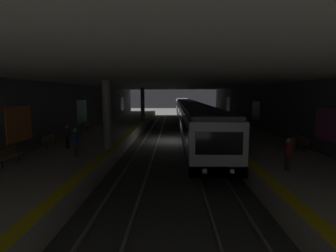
{
  "coord_description": "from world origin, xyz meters",
  "views": [
    {
      "loc": [
        -25.54,
        -0.04,
        4.72
      ],
      "look_at": [
        2.3,
        0.54,
        1.23
      ],
      "focal_mm": 27.41,
      "sensor_mm": 36.0,
      "label": 1
    }
  ],
  "objects_px": {
    "person_standing_far": "(67,136)",
    "suitcase_rolling": "(240,127)",
    "bench_right_near": "(9,155)",
    "bench_right_mid": "(50,140)",
    "bench_right_far": "(88,125)",
    "person_waiting_near": "(288,153)",
    "pillar_far": "(143,104)",
    "trash_bin": "(292,144)",
    "pillar_near": "(107,115)",
    "bench_left_mid": "(300,141)",
    "person_walking_mid": "(76,141)",
    "metro_train": "(187,112)",
    "person_boarding": "(235,117)"
  },
  "relations": [
    {
      "from": "pillar_far",
      "to": "bench_right_mid",
      "type": "bearing_deg",
      "value": 167.69
    },
    {
      "from": "pillar_far",
      "to": "trash_bin",
      "type": "distance_m",
      "value": 23.43
    },
    {
      "from": "bench_right_mid",
      "to": "suitcase_rolling",
      "type": "height_order",
      "value": "suitcase_rolling"
    },
    {
      "from": "trash_bin",
      "to": "bench_right_mid",
      "type": "bearing_deg",
      "value": 87.31
    },
    {
      "from": "pillar_far",
      "to": "bench_right_far",
      "type": "bearing_deg",
      "value": 159.26
    },
    {
      "from": "person_waiting_near",
      "to": "trash_bin",
      "type": "height_order",
      "value": "person_waiting_near"
    },
    {
      "from": "bench_left_mid",
      "to": "person_boarding",
      "type": "xyz_separation_m",
      "value": [
        13.13,
        1.21,
        0.4
      ]
    },
    {
      "from": "person_walking_mid",
      "to": "trash_bin",
      "type": "distance_m",
      "value": 13.67
    },
    {
      "from": "pillar_near",
      "to": "bench_right_near",
      "type": "relative_size",
      "value": 2.68
    },
    {
      "from": "bench_right_far",
      "to": "pillar_near",
      "type": "bearing_deg",
      "value": -154.3
    },
    {
      "from": "bench_right_near",
      "to": "person_waiting_near",
      "type": "height_order",
      "value": "person_waiting_near"
    },
    {
      "from": "person_standing_far",
      "to": "suitcase_rolling",
      "type": "distance_m",
      "value": 16.71
    },
    {
      "from": "person_waiting_near",
      "to": "person_boarding",
      "type": "height_order",
      "value": "person_boarding"
    },
    {
      "from": "person_waiting_near",
      "to": "trash_bin",
      "type": "xyz_separation_m",
      "value": [
        4.47,
        -2.28,
        -0.43
      ]
    },
    {
      "from": "pillar_near",
      "to": "bench_right_near",
      "type": "xyz_separation_m",
      "value": [
        -3.93,
        4.18,
        -1.75
      ]
    },
    {
      "from": "pillar_far",
      "to": "bench_right_mid",
      "type": "distance_m",
      "value": 19.71
    },
    {
      "from": "bench_right_mid",
      "to": "person_walking_mid",
      "type": "xyz_separation_m",
      "value": [
        -2.55,
        -2.79,
        0.38
      ]
    },
    {
      "from": "pillar_near",
      "to": "pillar_far",
      "type": "distance_m",
      "value": 19.75
    },
    {
      "from": "person_standing_far",
      "to": "trash_bin",
      "type": "distance_m",
      "value": 14.93
    },
    {
      "from": "person_walking_mid",
      "to": "person_standing_far",
      "type": "bearing_deg",
      "value": 33.08
    },
    {
      "from": "bench_right_near",
      "to": "bench_right_mid",
      "type": "xyz_separation_m",
      "value": [
        4.49,
        0.0,
        0.0
      ]
    },
    {
      "from": "pillar_far",
      "to": "bench_left_mid",
      "type": "relative_size",
      "value": 2.68
    },
    {
      "from": "person_walking_mid",
      "to": "trash_bin",
      "type": "height_order",
      "value": "person_walking_mid"
    },
    {
      "from": "person_walking_mid",
      "to": "person_boarding",
      "type": "xyz_separation_m",
      "value": [
        15.35,
        -13.07,
        0.02
      ]
    },
    {
      "from": "metro_train",
      "to": "bench_right_near",
      "type": "height_order",
      "value": "metro_train"
    },
    {
      "from": "bench_right_far",
      "to": "person_standing_far",
      "type": "xyz_separation_m",
      "value": [
        -8.57,
        -1.41,
        0.33
      ]
    },
    {
      "from": "person_waiting_near",
      "to": "person_walking_mid",
      "type": "bearing_deg",
      "value": 76.61
    },
    {
      "from": "person_walking_mid",
      "to": "bench_right_far",
      "type": "bearing_deg",
      "value": 14.64
    },
    {
      "from": "person_waiting_near",
      "to": "suitcase_rolling",
      "type": "bearing_deg",
      "value": -5.32
    },
    {
      "from": "pillar_far",
      "to": "person_waiting_near",
      "type": "xyz_separation_m",
      "value": [
        -24.42,
        -9.87,
        -1.42
      ]
    },
    {
      "from": "trash_bin",
      "to": "bench_left_mid",
      "type": "bearing_deg",
      "value": -59.39
    },
    {
      "from": "person_standing_far",
      "to": "trash_bin",
      "type": "relative_size",
      "value": 1.86
    },
    {
      "from": "bench_right_far",
      "to": "person_waiting_near",
      "type": "xyz_separation_m",
      "value": [
        -13.37,
        -14.06,
        0.33
      ]
    },
    {
      "from": "bench_left_mid",
      "to": "person_standing_far",
      "type": "relative_size",
      "value": 1.07
    },
    {
      "from": "metro_train",
      "to": "person_standing_far",
      "type": "xyz_separation_m",
      "value": [
        -22.6,
        9.32,
        -0.12
      ]
    },
    {
      "from": "bench_right_mid",
      "to": "trash_bin",
      "type": "distance_m",
      "value": 16.35
    },
    {
      "from": "pillar_near",
      "to": "suitcase_rolling",
      "type": "xyz_separation_m",
      "value": [
        9.32,
        -11.18,
        -1.98
      ]
    },
    {
      "from": "person_boarding",
      "to": "trash_bin",
      "type": "relative_size",
      "value": 1.99
    },
    {
      "from": "bench_right_far",
      "to": "person_waiting_near",
      "type": "relative_size",
      "value": 1.07
    },
    {
      "from": "pillar_near",
      "to": "metro_train",
      "type": "xyz_separation_m",
      "value": [
        22.72,
        -6.55,
        -1.3
      ]
    },
    {
      "from": "person_waiting_near",
      "to": "person_boarding",
      "type": "relative_size",
      "value": 0.94
    },
    {
      "from": "metro_train",
      "to": "bench_right_near",
      "type": "xyz_separation_m",
      "value": [
        -26.65,
        10.73,
        -0.45
      ]
    },
    {
      "from": "pillar_near",
      "to": "person_waiting_near",
      "type": "distance_m",
      "value": 11.01
    },
    {
      "from": "pillar_far",
      "to": "bench_right_near",
      "type": "bearing_deg",
      "value": 169.98
    },
    {
      "from": "person_waiting_near",
      "to": "suitcase_rolling",
      "type": "xyz_separation_m",
      "value": [
        13.99,
        -1.3,
        -0.56
      ]
    },
    {
      "from": "bench_left_mid",
      "to": "person_waiting_near",
      "type": "distance_m",
      "value": 5.76
    },
    {
      "from": "suitcase_rolling",
      "to": "bench_left_mid",
      "type": "bearing_deg",
      "value": -169.35
    },
    {
      "from": "bench_right_near",
      "to": "trash_bin",
      "type": "distance_m",
      "value": 16.75
    },
    {
      "from": "bench_left_mid",
      "to": "person_walking_mid",
      "type": "relative_size",
      "value": 1.02
    },
    {
      "from": "pillar_near",
      "to": "metro_train",
      "type": "bearing_deg",
      "value": -16.08
    }
  ]
}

